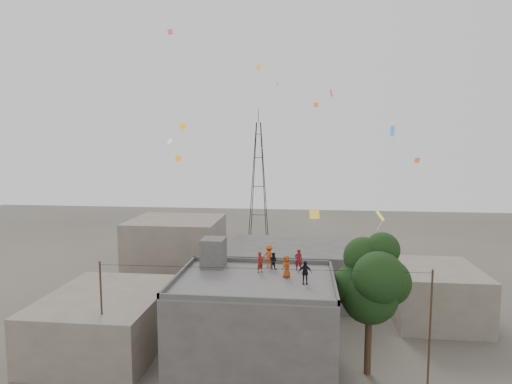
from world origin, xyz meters
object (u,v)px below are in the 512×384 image
(stair_head_box, at_px, (213,253))
(tree, at_px, (372,281))
(transmission_tower, at_px, (258,180))
(person_dark_adult, at_px, (305,273))
(person_red_adult, at_px, (298,260))

(stair_head_box, xyz_separation_m, tree, (10.57, -2.00, -1.00))
(tree, height_order, transmission_tower, transmission_tower)
(person_dark_adult, bearing_deg, transmission_tower, 96.03)
(person_dark_adult, bearing_deg, tree, 10.45)
(stair_head_box, height_order, person_dark_adult, stair_head_box)
(stair_head_box, bearing_deg, person_red_adult, -2.44)
(transmission_tower, distance_m, person_red_adult, 38.31)
(stair_head_box, distance_m, tree, 10.80)
(person_red_adult, distance_m, person_dark_adult, 2.87)
(tree, bearing_deg, person_dark_adult, -165.57)
(transmission_tower, bearing_deg, tree, -73.91)
(transmission_tower, xyz_separation_m, person_red_adult, (6.72, -37.65, -2.24))
(transmission_tower, bearing_deg, person_dark_adult, -79.99)
(stair_head_box, height_order, person_red_adult, stair_head_box)
(tree, distance_m, person_dark_adult, 4.42)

